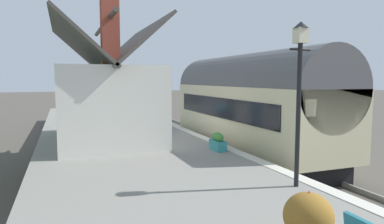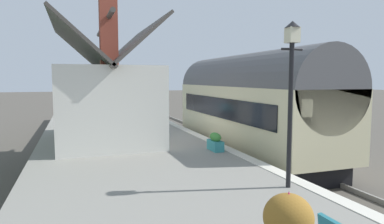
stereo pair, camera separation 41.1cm
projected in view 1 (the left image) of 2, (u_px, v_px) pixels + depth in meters
The scene contains 14 objects.
ground_plane at pixel (223, 156), 14.70m from camera, with size 160.00×160.00×0.00m, color #4C473F.
platform at pixel (126, 152), 13.20m from camera, with size 32.00×6.28×0.96m, color gray.
platform_edge_coping at pixel (197, 135), 14.20m from camera, with size 32.00×0.36×0.02m, color beige.
rail_near at pixel (256, 151), 15.27m from camera, with size 52.00×0.08×0.14m, color gray.
rail_far at pixel (227, 154), 14.76m from camera, with size 52.00×0.08×0.14m, color gray.
train at pixel (248, 105), 14.30m from camera, with size 10.05×2.73×4.32m.
station_building at pixel (106, 100), 12.84m from camera, with size 6.11×3.67×5.29m.
bench_mid_platform at pixel (117, 113), 18.40m from camera, with size 1.41×0.45×0.88m.
planter_corner_building at pixel (308, 222), 4.57m from camera, with size 0.66×0.66×0.88m.
planter_bench_right at pixel (78, 116), 17.52m from camera, with size 0.45×0.45×0.82m.
planter_bench_left at pixel (218, 142), 11.19m from camera, with size 0.73×0.32×0.59m.
planter_edge_far at pixel (75, 109), 20.88m from camera, with size 0.49×0.49×0.86m.
lamp_post_platform at pixel (300, 72), 7.23m from camera, with size 0.32×0.50×3.53m.
station_sign_board at pixel (136, 97), 22.06m from camera, with size 0.96×0.06×1.57m.
Camera 1 is at (-13.05, 6.35, 3.30)m, focal length 32.05 mm.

